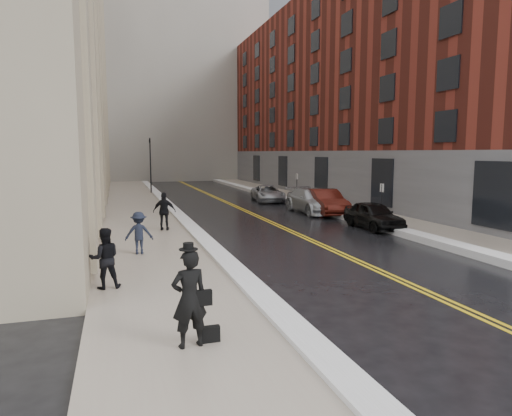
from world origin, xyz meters
TOP-DOWN VIEW (x-y plane):
  - ground at (0.00, 0.00)m, footprint 160.00×160.00m
  - sidewalk_left at (-4.50, 16.00)m, footprint 4.00×64.00m
  - sidewalk_right at (9.00, 16.00)m, footprint 3.00×64.00m
  - lane_stripe_a at (2.38, 16.00)m, footprint 0.12×64.00m
  - lane_stripe_b at (2.62, 16.00)m, footprint 0.12×64.00m
  - snow_ridge_left at (-2.20, 16.00)m, footprint 0.70×60.80m
  - snow_ridge_right at (7.15, 16.00)m, footprint 0.85×60.80m
  - building_right at (17.50, 23.00)m, footprint 14.00×50.00m
  - tower_far_right at (14.00, 66.00)m, footprint 22.00×18.00m
  - traffic_signal at (-2.60, 30.00)m, footprint 0.18×0.15m
  - parking_sign_near at (7.90, 8.00)m, footprint 0.06×0.35m
  - parking_sign_far at (7.90, 20.00)m, footprint 0.06×0.35m
  - car_black at (6.80, 6.96)m, footprint 1.71×4.12m
  - car_maroon at (6.80, 12.63)m, footprint 2.15×4.96m
  - car_silver_near at (6.39, 13.61)m, footprint 2.21×5.40m
  - car_silver_far at (5.76, 20.82)m, footprint 2.73×4.89m
  - pedestrian_main at (-4.45, -4.82)m, footprint 0.76×0.56m
  - pedestrian_a at (-6.08, -0.32)m, footprint 0.86×0.70m
  - pedestrian_b at (-4.97, 3.84)m, footprint 1.06×0.67m
  - pedestrian_c at (-3.53, 8.82)m, footprint 1.15×0.69m

SIDE VIEW (x-z plane):
  - ground at x=0.00m, z-range 0.00..0.00m
  - lane_stripe_a at x=2.38m, z-range 0.00..0.01m
  - lane_stripe_b at x=2.62m, z-range 0.00..0.01m
  - sidewalk_left at x=-4.50m, z-range 0.00..0.15m
  - sidewalk_right at x=9.00m, z-range 0.00..0.15m
  - snow_ridge_left at x=-2.20m, z-range 0.00..0.26m
  - snow_ridge_right at x=7.15m, z-range 0.00..0.30m
  - car_silver_far at x=5.76m, z-range 0.00..1.29m
  - car_black at x=6.80m, z-range 0.00..1.39m
  - car_silver_near at x=6.39m, z-range 0.00..1.57m
  - car_maroon at x=6.80m, z-range 0.00..1.59m
  - pedestrian_b at x=-4.97m, z-range 0.15..1.72m
  - pedestrian_a at x=-6.08m, z-range 0.15..1.84m
  - pedestrian_c at x=-3.53m, z-range 0.15..1.99m
  - pedestrian_main at x=-4.45m, z-range 0.15..2.07m
  - parking_sign_near at x=7.90m, z-range 0.24..2.47m
  - parking_sign_far at x=7.90m, z-range 0.24..2.47m
  - traffic_signal at x=-2.60m, z-range 0.48..5.68m
  - building_right at x=17.50m, z-range 0.00..18.00m
  - tower_far_right at x=14.00m, z-range 0.00..44.00m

